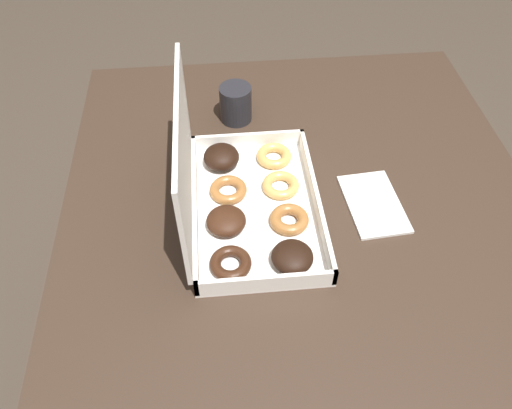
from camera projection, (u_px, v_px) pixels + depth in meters
name	position (u px, v px, depth m)	size (l,w,h in m)	color
ground_plane	(289.00, 388.00, 1.49)	(8.00, 8.00, 0.00)	#42382D
dining_table	(305.00, 263.00, 1.01)	(1.20, 0.95, 0.74)	#38281E
donut_box	(239.00, 195.00, 0.94)	(0.37, 0.25, 0.26)	white
coffee_mug	(236.00, 103.00, 1.14)	(0.07, 0.07, 0.09)	#232328
paper_napkin	(373.00, 204.00, 0.99)	(0.17, 0.12, 0.01)	white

